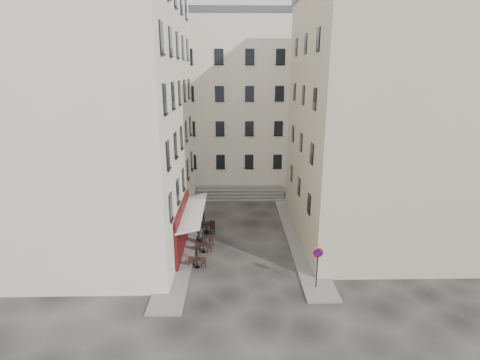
{
  "coord_description": "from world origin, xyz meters",
  "views": [
    {
      "loc": [
        -0.68,
        -24.28,
        12.72
      ],
      "look_at": [
        -0.14,
        4.0,
        4.42
      ],
      "focal_mm": 28.0,
      "sensor_mm": 36.0,
      "label": 1
    }
  ],
  "objects_px": {
    "no_parking_sign": "(318,260)",
    "bistro_table_b": "(204,247)",
    "bistro_table_a": "(197,262)",
    "pedestrian": "(200,235)"
  },
  "relations": [
    {
      "from": "no_parking_sign",
      "to": "pedestrian",
      "type": "relative_size",
      "value": 1.52
    },
    {
      "from": "bistro_table_a",
      "to": "pedestrian",
      "type": "distance_m",
      "value": 3.33
    },
    {
      "from": "no_parking_sign",
      "to": "bistro_table_b",
      "type": "height_order",
      "value": "no_parking_sign"
    },
    {
      "from": "bistro_table_a",
      "to": "bistro_table_b",
      "type": "xyz_separation_m",
      "value": [
        0.26,
        2.2,
        -0.01
      ]
    },
    {
      "from": "no_parking_sign",
      "to": "pedestrian",
      "type": "bearing_deg",
      "value": 139.0
    },
    {
      "from": "pedestrian",
      "to": "bistro_table_b",
      "type": "bearing_deg",
      "value": 103.29
    },
    {
      "from": "bistro_table_b",
      "to": "pedestrian",
      "type": "height_order",
      "value": "pedestrian"
    },
    {
      "from": "bistro_table_a",
      "to": "pedestrian",
      "type": "height_order",
      "value": "pedestrian"
    },
    {
      "from": "no_parking_sign",
      "to": "bistro_table_a",
      "type": "relative_size",
      "value": 2.3
    },
    {
      "from": "bistro_table_a",
      "to": "pedestrian",
      "type": "xyz_separation_m",
      "value": [
        -0.09,
        3.29,
        0.47
      ]
    }
  ]
}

